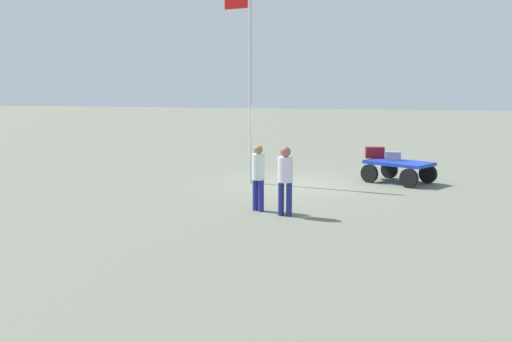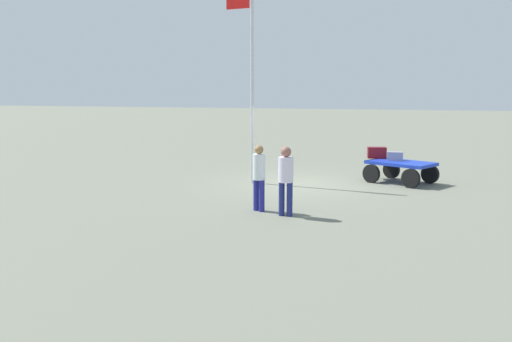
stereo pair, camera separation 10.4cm
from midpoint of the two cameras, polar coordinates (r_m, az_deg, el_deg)
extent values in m
plane|color=slate|center=(18.09, 4.46, -1.32)|extent=(120.00, 120.00, 0.00)
cube|color=#1934B5|center=(18.77, 14.31, 0.76)|extent=(2.30, 1.97, 0.10)
cube|color=#1934B5|center=(19.25, 11.88, 1.03)|extent=(0.60, 1.01, 0.10)
cylinder|color=black|center=(18.66, 11.49, -0.25)|extent=(0.57, 0.38, 0.59)
cylinder|color=black|center=(19.68, 13.40, 0.13)|extent=(0.57, 0.38, 0.59)
cylinder|color=black|center=(17.96, 15.22, -0.72)|extent=(0.57, 0.38, 0.59)
cylinder|color=black|center=(19.01, 17.00, -0.30)|extent=(0.57, 0.38, 0.59)
cube|color=maroon|center=(19.45, 12.02, 1.79)|extent=(0.65, 0.42, 0.37)
cube|color=gray|center=(18.99, 13.75, 1.44)|extent=(0.49, 0.30, 0.28)
cylinder|color=navy|center=(13.59, 3.56, -2.82)|extent=(0.14, 0.14, 0.81)
cylinder|color=navy|center=(13.66, 2.77, -2.76)|extent=(0.14, 0.14, 0.81)
cylinder|color=silver|center=(13.51, 3.19, 0.14)|extent=(0.40, 0.40, 0.59)
sphere|color=#915C4F|center=(13.45, 3.21, 1.91)|extent=(0.25, 0.25, 0.25)
cylinder|color=navy|center=(14.08, 0.79, -2.48)|extent=(0.14, 0.14, 0.78)
cylinder|color=navy|center=(14.22, 0.23, -2.37)|extent=(0.14, 0.14, 0.78)
cylinder|color=silver|center=(14.03, 0.51, 0.40)|extent=(0.42, 0.42, 0.63)
sphere|color=olive|center=(13.98, 0.51, 2.13)|extent=(0.22, 0.22, 0.22)
cylinder|color=silver|center=(18.04, -0.22, 8.20)|extent=(0.10, 0.10, 5.97)
cube|color=red|center=(18.35, -1.64, 16.49)|extent=(0.79, 0.21, 0.47)
camera|label=1|loc=(0.05, -89.75, 0.04)|focal=40.42mm
camera|label=2|loc=(0.05, 90.25, -0.04)|focal=40.42mm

